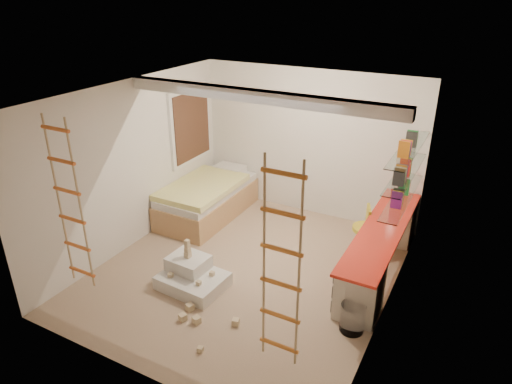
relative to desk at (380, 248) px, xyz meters
The scene contains 15 objects.
floor 1.96m from the desk, 153.35° to the right, with size 4.50×4.50×0.00m, color #9B8364.
ceiling_beam 2.78m from the desk, 161.89° to the right, with size 4.00×0.18×0.16m, color white.
window_frame 3.91m from the desk, behind, with size 0.06×1.15×1.35m, color white.
window_blind 3.88m from the desk, behind, with size 0.02×1.00×1.20m, color #4C2D1E.
rope_ladder_left 4.18m from the desk, 139.59° to the right, with size 0.41×0.04×2.13m, color orange, non-canonical shape.
rope_ladder_right 2.86m from the desk, 98.00° to the right, with size 0.41×0.04×2.13m, color #C77222, non-canonical shape.
waste_bin 1.39m from the desk, 88.62° to the right, with size 0.30×0.30×0.37m, color white.
desk is the anchor object (origin of this frame).
shelves 1.14m from the desk, 60.31° to the left, with size 0.25×1.80×0.71m.
bed 3.22m from the desk, behind, with size 1.02×2.00×0.69m.
task_lamp 1.21m from the desk, 92.80° to the left, with size 0.14×0.36×0.57m.
swivel_chair 0.51m from the desk, 129.98° to the left, with size 0.61×0.61×0.80m.
play_platform 2.70m from the desk, 145.34° to the right, with size 0.91×0.73×0.39m.
toy_blocks 2.68m from the desk, 137.10° to the right, with size 1.22×1.16×0.66m.
books 1.26m from the desk, 60.31° to the left, with size 0.14×0.70×0.92m.
Camera 1 is at (2.78, -4.91, 3.84)m, focal length 32.00 mm.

